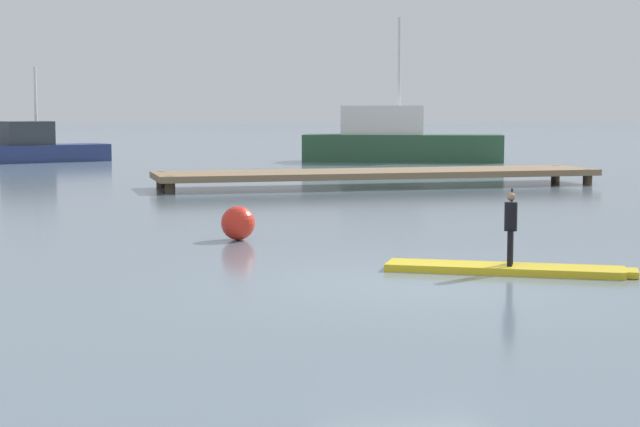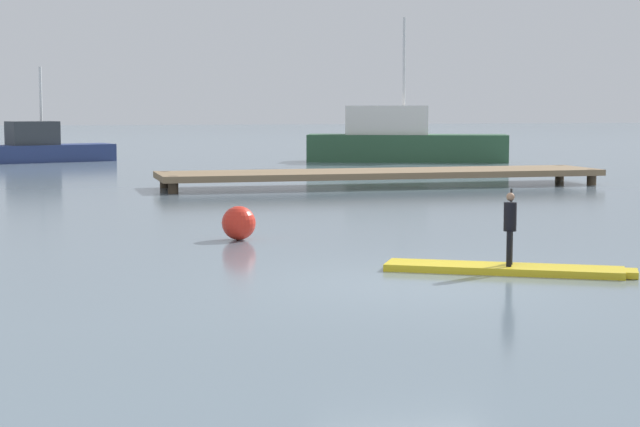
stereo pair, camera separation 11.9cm
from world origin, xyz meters
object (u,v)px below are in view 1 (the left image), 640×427
at_px(fishing_boat_green_midground, 397,141).
at_px(paddler_child_solo, 511,225).
at_px(motor_boat_small_navy, 36,148).
at_px(mooring_buoy_mid, 238,223).
at_px(paddleboard_near, 509,269).

bearing_deg(fishing_boat_green_midground, paddler_child_solo, -105.98).
bearing_deg(fishing_boat_green_midground, motor_boat_small_navy, 166.23).
xyz_separation_m(motor_boat_small_navy, mooring_buoy_mid, (3.33, -28.03, -0.30)).
relative_size(fishing_boat_green_midground, mooring_buoy_mid, 14.17).
relative_size(fishing_boat_green_midground, motor_boat_small_navy, 1.43).
bearing_deg(paddler_child_solo, motor_boat_small_navy, 101.07).
xyz_separation_m(paddleboard_near, mooring_buoy_mid, (-3.04, 4.62, 0.25)).
bearing_deg(motor_boat_small_navy, mooring_buoy_mid, -83.22).
height_order(paddleboard_near, fishing_boat_green_midground, fishing_boat_green_midground).
bearing_deg(mooring_buoy_mid, fishing_boat_green_midground, 65.03).
distance_m(paddler_child_solo, motor_boat_small_navy, 33.26).
relative_size(paddleboard_near, mooring_buoy_mid, 5.60).
height_order(fishing_boat_green_midground, motor_boat_small_navy, fishing_boat_green_midground).
distance_m(fishing_boat_green_midground, mooring_buoy_mid, 26.95).
bearing_deg(mooring_buoy_mid, motor_boat_small_navy, 96.78).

